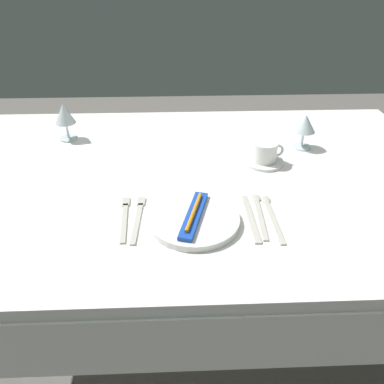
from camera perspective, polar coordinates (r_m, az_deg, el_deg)
The scene contains 13 objects.
ground_plane at distance 1.74m, azimuth -1.16°, elevation -18.91°, with size 6.00×6.00×0.00m, color slate.
dining_table at distance 1.29m, azimuth -1.48°, elevation -0.31°, with size 1.80×1.11×0.74m.
dinner_plate at distance 1.02m, azimuth 0.27°, elevation -4.14°, with size 0.24×0.24×0.02m, color white.
toothbrush_package at distance 1.01m, azimuth 0.27°, elevation -3.38°, with size 0.09×0.21×0.02m.
fork_outer at distance 1.05m, azimuth -8.01°, elevation -3.71°, with size 0.03×0.21×0.00m.
fork_inner at distance 1.06m, azimuth -9.97°, elevation -3.63°, with size 0.03×0.21×0.00m.
dinner_knife at distance 1.04m, azimuth 8.76°, elevation -3.98°, with size 0.02×0.22×0.00m.
spoon_soup at distance 1.08m, azimuth 9.87°, elevation -2.65°, with size 0.03×0.21×0.01m.
spoon_dessert at distance 1.08m, azimuth 11.59°, elevation -2.96°, with size 0.03×0.22×0.01m.
saucer_left at distance 1.33m, azimuth 10.60°, elevation 4.46°, with size 0.13×0.13×0.01m, color white.
coffee_cup_left at distance 1.31m, azimuth 10.84°, elevation 5.91°, with size 0.10×0.08×0.07m.
wine_glass_centre at distance 1.52m, azimuth -18.40°, elevation 10.77°, with size 0.07×0.07×0.14m.
wine_glass_left at distance 1.44m, azimuth 16.41°, elevation 9.53°, with size 0.08×0.08×0.13m.
Camera 1 is at (-0.01, -1.09, 1.35)m, focal length 35.92 mm.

